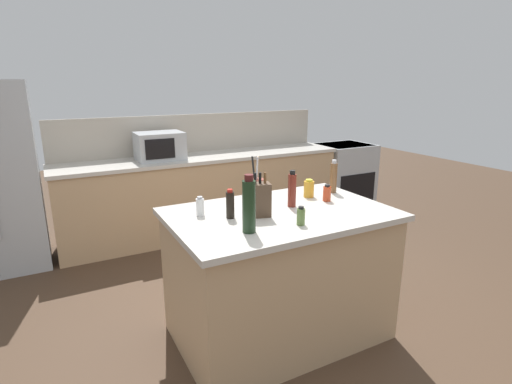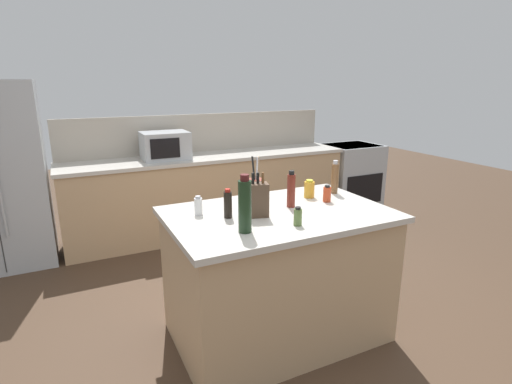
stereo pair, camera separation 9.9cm
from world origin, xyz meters
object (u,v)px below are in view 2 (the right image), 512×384
object	(u,v)px
knife_block	(258,199)
pepper_grinder	(335,178)
soy_sauce_bottle	(228,204)
honey_jar	(309,189)
microwave	(165,146)
vinegar_bottle	(291,190)
salt_shaker	(198,206)
spice_jar_oregano	(298,217)
utensil_crock	(256,188)
wine_bottle	(245,205)
range_oven	(350,176)
spice_jar_paprika	(327,194)

from	to	relation	value
knife_block	pepper_grinder	bearing A→B (deg)	31.66
soy_sauce_bottle	honey_jar	size ratio (longest dim) A/B	1.41
microwave	vinegar_bottle	size ratio (longest dim) A/B	1.96
knife_block	honey_jar	xyz separation A→B (m)	(0.54, 0.22, -0.05)
microwave	salt_shaker	xyz separation A→B (m)	(-0.28, -2.02, -0.09)
spice_jar_oregano	soy_sauce_bottle	bearing A→B (deg)	135.82
microwave	spice_jar_oregano	world-z (taller)	microwave
utensil_crock	spice_jar_oregano	xyz separation A→B (m)	(-0.02, -0.63, -0.03)
utensil_crock	wine_bottle	distance (m)	0.69
vinegar_bottle	utensil_crock	bearing A→B (deg)	113.91
utensil_crock	soy_sauce_bottle	xyz separation A→B (m)	(-0.35, -0.31, 0.01)
microwave	range_oven	bearing A→B (deg)	-0.00
spice_jar_oregano	honey_jar	size ratio (longest dim) A/B	0.87
utensil_crock	spice_jar_oregano	distance (m)	0.63
utensil_crock	salt_shaker	xyz separation A→B (m)	(-0.50, -0.17, -0.02)
range_oven	soy_sauce_bottle	world-z (taller)	soy_sauce_bottle
spice_jar_oregano	wine_bottle	distance (m)	0.35
soy_sauce_bottle	spice_jar_paprika	world-z (taller)	soy_sauce_bottle
microwave	vinegar_bottle	world-z (taller)	microwave
microwave	vinegar_bottle	xyz separation A→B (m)	(0.35, -2.14, -0.03)
microwave	spice_jar_oregano	size ratio (longest dim) A/B	4.32
spice_jar_oregano	salt_shaker	world-z (taller)	salt_shaker
spice_jar_oregano	pepper_grinder	bearing A→B (deg)	37.66
spice_jar_paprika	wine_bottle	bearing A→B (deg)	-159.90
microwave	spice_jar_paprika	distance (m)	2.25
range_oven	salt_shaker	size ratio (longest dim) A/B	7.13
honey_jar	spice_jar_oregano	bearing A→B (deg)	-129.71
pepper_grinder	wine_bottle	xyz separation A→B (m)	(-0.98, -0.45, 0.04)
utensil_crock	soy_sauce_bottle	world-z (taller)	utensil_crock
wine_bottle	spice_jar_oregano	bearing A→B (deg)	-7.09
vinegar_bottle	spice_jar_oregano	size ratio (longest dim) A/B	2.20
wine_bottle	salt_shaker	xyz separation A→B (m)	(-0.15, 0.41, -0.10)
wine_bottle	honey_jar	xyz separation A→B (m)	(0.73, 0.44, -0.10)
microwave	salt_shaker	bearing A→B (deg)	-97.86
range_oven	spice_jar_oregano	xyz separation A→B (m)	(-2.44, -2.48, 0.53)
salt_shaker	pepper_grinder	bearing A→B (deg)	2.06
vinegar_bottle	soy_sauce_bottle	bearing A→B (deg)	-177.76
salt_shaker	honey_jar	size ratio (longest dim) A/B	0.95
pepper_grinder	spice_jar_oregano	bearing A→B (deg)	-142.34
microwave	salt_shaker	size ratio (longest dim) A/B	3.95
soy_sauce_bottle	pepper_grinder	xyz separation A→B (m)	(0.97, 0.18, 0.03)
soy_sauce_bottle	spice_jar_oregano	xyz separation A→B (m)	(0.33, -0.32, -0.04)
utensil_crock	honey_jar	xyz separation A→B (m)	(0.38, -0.15, -0.02)
vinegar_bottle	wine_bottle	distance (m)	0.57
salt_shaker	vinegar_bottle	bearing A→B (deg)	-10.49
vinegar_bottle	honey_jar	bearing A→B (deg)	30.20
salt_shaker	spice_jar_paprika	distance (m)	0.94
utensil_crock	pepper_grinder	distance (m)	0.63
soy_sauce_bottle	knife_block	bearing A→B (deg)	-16.66
pepper_grinder	knife_block	bearing A→B (deg)	-163.46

